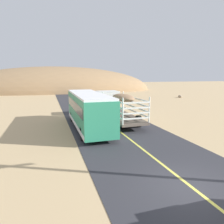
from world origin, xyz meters
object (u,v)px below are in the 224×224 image
bus (88,110)px  car_far (96,101)px  livestock_truck (113,103)px  boulder_near_shoulder (180,96)px

bus → car_far: (3.87, 14.00, -1.05)m
livestock_truck → bus: (-3.48, -3.67, -0.04)m
livestock_truck → boulder_near_shoulder: (20.27, 16.02, -1.52)m
livestock_truck → boulder_near_shoulder: size_ratio=10.10×
bus → livestock_truck: bearing=46.5°
livestock_truck → bus: 5.06m
bus → boulder_near_shoulder: (23.76, 19.69, -1.48)m
car_far → boulder_near_shoulder: (19.89, 5.69, -0.42)m
boulder_near_shoulder → car_far: bearing=-164.0°
bus → boulder_near_shoulder: 30.89m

